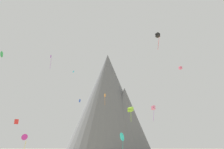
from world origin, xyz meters
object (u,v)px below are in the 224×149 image
(kite_magenta_low, at_px, (25,138))
(kite_cyan_high, at_px, (73,72))
(kite_violet_high, at_px, (51,59))
(kite_red_low, at_px, (16,122))
(kite_teal_low, at_px, (122,137))
(rock_massif, at_px, (110,106))
(kite_pink_mid, at_px, (153,108))
(kite_orange_mid, at_px, (105,97))
(kite_lime_low, at_px, (131,109))
(kite_green_high, at_px, (1,54))
(kite_rainbow_high, at_px, (180,68))
(kite_blue_mid, at_px, (80,101))
(kite_black_high, at_px, (158,35))

(kite_magenta_low, distance_m, kite_cyan_high, 37.79)
(kite_violet_high, relative_size, kite_cyan_high, 5.89)
(kite_red_low, bearing_deg, kite_teal_low, 75.65)
(rock_massif, height_order, kite_pink_mid, rock_massif)
(rock_massif, bearing_deg, kite_violet_high, -109.15)
(kite_red_low, bearing_deg, kite_orange_mid, 112.57)
(kite_orange_mid, xyz_separation_m, kite_red_low, (-19.63, -39.17, -14.04))
(kite_teal_low, bearing_deg, kite_lime_low, 176.05)
(rock_massif, bearing_deg, kite_green_high, -107.01)
(kite_teal_low, bearing_deg, kite_rainbow_high, -98.54)
(kite_orange_mid, height_order, kite_blue_mid, kite_orange_mid)
(kite_orange_mid, height_order, kite_cyan_high, kite_cyan_high)
(kite_cyan_high, bearing_deg, kite_teal_low, 29.69)
(kite_orange_mid, height_order, kite_teal_low, kite_orange_mid)
(kite_blue_mid, distance_m, kite_rainbow_high, 38.33)
(kite_violet_high, bearing_deg, kite_cyan_high, 28.12)
(kite_violet_high, xyz_separation_m, kite_cyan_high, (6.68, 11.45, -1.10))
(kite_magenta_low, bearing_deg, kite_orange_mid, -128.89)
(kite_orange_mid, xyz_separation_m, kite_lime_low, (8.30, -31.75, -10.05))
(kite_red_low, relative_size, kite_cyan_high, 1.34)
(kite_red_low, xyz_separation_m, kite_violet_high, (-0.39, 24.57, 25.41))
(kite_red_low, bearing_deg, kite_cyan_high, 129.29)
(kite_black_high, bearing_deg, kite_rainbow_high, -167.03)
(kite_orange_mid, xyz_separation_m, kite_black_high, (16.10, -36.49, 10.09))
(kite_teal_low, relative_size, kite_pink_mid, 1.09)
(kite_pink_mid, distance_m, kite_rainbow_high, 17.52)
(kite_blue_mid, xyz_separation_m, kite_cyan_high, (-4.31, 7.26, 13.85))
(kite_blue_mid, bearing_deg, kite_violet_high, -173.28)
(kite_lime_low, distance_m, kite_green_high, 36.98)
(kite_orange_mid, height_order, kite_black_high, kite_black_high)
(kite_orange_mid, bearing_deg, kite_green_high, 165.08)
(kite_lime_low, height_order, kite_green_high, kite_green_high)
(kite_violet_high, bearing_deg, kite_green_high, -133.30)
(kite_red_low, relative_size, kite_lime_low, 0.30)
(rock_massif, relative_size, kite_violet_high, 11.56)
(kite_red_low, relative_size, kite_violet_high, 0.23)
(kite_black_high, distance_m, kite_cyan_high, 44.48)
(kite_violet_high, xyz_separation_m, kite_green_high, (-5.27, -25.51, -8.40))
(kite_teal_low, distance_m, kite_rainbow_high, 31.78)
(kite_lime_low, bearing_deg, kite_cyan_high, 159.72)
(kite_lime_low, bearing_deg, kite_pink_mid, 96.92)
(kite_cyan_high, bearing_deg, kite_rainbow_high, 57.06)
(kite_teal_low, bearing_deg, kite_red_low, 90.56)
(kite_teal_low, bearing_deg, kite_cyan_high, 14.11)
(kite_blue_mid, height_order, kite_rainbow_high, kite_rainbow_high)
(kite_violet_high, bearing_deg, kite_blue_mid, -10.74)
(kite_teal_low, xyz_separation_m, kite_rainbow_high, (20.70, 6.46, 23.24))
(rock_massif, bearing_deg, kite_blue_mid, -100.24)
(kite_cyan_high, bearing_deg, kite_magenta_low, -29.17)
(kite_lime_low, bearing_deg, kite_violet_high, -178.59)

